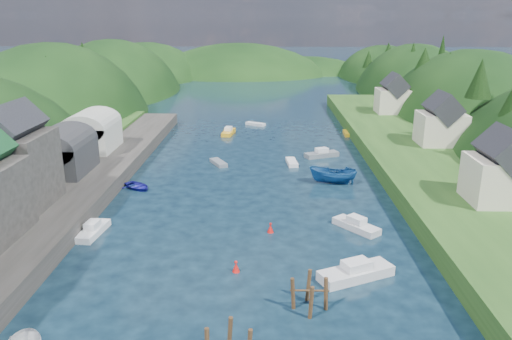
{
  "coord_description": "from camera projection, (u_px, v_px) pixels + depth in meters",
  "views": [
    {
      "loc": [
        1.28,
        -30.35,
        22.1
      ],
      "look_at": [
        0.0,
        28.0,
        4.0
      ],
      "focal_mm": 35.0,
      "sensor_mm": 36.0,
      "label": 1
    }
  ],
  "objects": [
    {
      "name": "ground",
      "position": [
        259.0,
        154.0,
        83.3
      ],
      "size": [
        600.0,
        600.0,
        0.0
      ],
      "primitive_type": "plane",
      "color": "black",
      "rests_on": "ground"
    },
    {
      "name": "hillside_left",
      "position": [
        58.0,
        158.0,
        110.49
      ],
      "size": [
        44.0,
        245.56,
        52.0
      ],
      "color": "black",
      "rests_on": "ground"
    },
    {
      "name": "hillside_right",
      "position": [
        467.0,
        157.0,
        108.42
      ],
      "size": [
        36.0,
        245.56,
        48.0
      ],
      "color": "black",
      "rests_on": "ground"
    },
    {
      "name": "far_hills",
      "position": [
        267.0,
        99.0,
        204.88
      ],
      "size": [
        103.0,
        68.0,
        44.0
      ],
      "color": "black",
      "rests_on": "ground"
    },
    {
      "name": "hill_trees",
      "position": [
        266.0,
        77.0,
        93.51
      ],
      "size": [
        90.44,
        149.1,
        12.7
      ],
      "color": "black",
      "rests_on": "ground"
    },
    {
      "name": "quay_left",
      "position": [
        37.0,
        216.0,
        54.86
      ],
      "size": [
        12.0,
        110.0,
        2.0
      ],
      "primitive_type": "cube",
      "color": "#2D2B28",
      "rests_on": "ground"
    },
    {
      "name": "boat_sheds",
      "position": [
        77.0,
        138.0,
        71.78
      ],
      "size": [
        7.0,
        21.0,
        7.5
      ],
      "color": "#2D2D30",
      "rests_on": "quay_left"
    },
    {
      "name": "terrace_right",
      "position": [
        429.0,
        165.0,
        72.87
      ],
      "size": [
        16.0,
        120.0,
        2.4
      ],
      "primitive_type": "cube",
      "color": "#234719",
      "rests_on": "ground"
    },
    {
      "name": "right_bank_cottages",
      "position": [
        434.0,
        122.0,
        79.38
      ],
      "size": [
        9.0,
        59.24,
        8.41
      ],
      "color": "beige",
      "rests_on": "terrace_right"
    },
    {
      "name": "piling_cluster_far",
      "position": [
        309.0,
        297.0,
        38.95
      ],
      "size": [
        3.07,
        2.88,
        3.34
      ],
      "color": "#382314",
      "rests_on": "ground"
    },
    {
      "name": "channel_buoy_near",
      "position": [
        236.0,
        267.0,
        44.85
      ],
      "size": [
        0.7,
        0.7,
        1.1
      ],
      "color": "red",
      "rests_on": "ground"
    },
    {
      "name": "channel_buoy_far",
      "position": [
        270.0,
        228.0,
        53.02
      ],
      "size": [
        0.7,
        0.7,
        1.1
      ],
      "color": "red",
      "rests_on": "ground"
    },
    {
      "name": "moored_boats",
      "position": [
        256.0,
        216.0,
        55.53
      ],
      "size": [
        36.48,
        82.78,
        2.51
      ],
      "color": "slate",
      "rests_on": "ground"
    }
  ]
}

